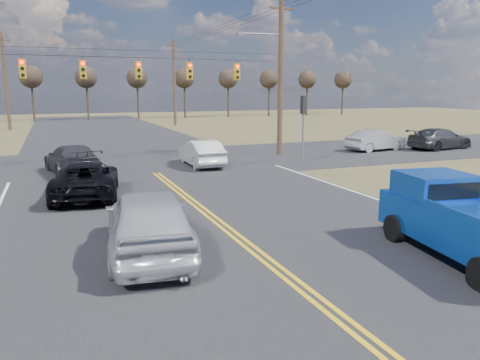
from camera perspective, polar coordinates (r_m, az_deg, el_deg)
name	(u,v)px	position (r m, az deg, el deg)	size (l,w,h in m)	color
ground	(278,270)	(11.36, 4.64, -10.90)	(160.00, 160.00, 0.00)	brown
road_main	(175,189)	(20.43, -7.89, -1.07)	(14.00, 120.00, 0.02)	#28282B
road_cross	(142,163)	(28.14, -11.84, 2.10)	(120.00, 12.00, 0.02)	#28282B
signal_gantry	(148,75)	(27.72, -11.14, 12.50)	(19.60, 4.83, 10.00)	#473323
utility_poles	(142,71)	(26.86, -11.90, 12.88)	(19.60, 58.32, 10.00)	#473323
treeline	(117,69)	(36.72, -14.72, 12.92)	(87.00, 117.80, 7.40)	#33261C
pickup_truck	(463,221)	(13.08, 25.50, -4.55)	(2.73, 5.53, 1.99)	black
silver_suv	(149,221)	(12.31, -11.07, -4.97)	(2.10, 5.21, 1.78)	#B5B6BD
black_suv	(86,179)	(19.55, -18.27, 0.09)	(2.39, 5.19, 1.44)	black
white_car_queue	(201,153)	(26.29, -4.75, 3.31)	(1.57, 4.50, 1.48)	#BABABA
dgrey_car_queue	(72,159)	(25.17, -19.77, 2.38)	(2.10, 5.15, 1.50)	#36363C
cross_car_east_near	(376,140)	(34.18, 16.21, 4.67)	(4.46, 1.56, 1.47)	#9B9DA3
cross_car_east_far	(440,139)	(36.63, 23.18, 4.65)	(5.19, 2.11, 1.51)	#2C2C30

